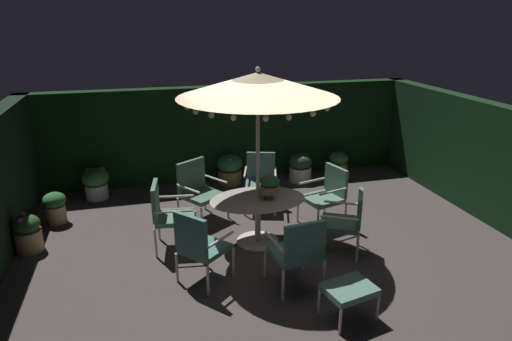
% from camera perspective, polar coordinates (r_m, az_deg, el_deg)
% --- Properties ---
extents(ground_plane, '(8.08, 7.10, 0.02)m').
position_cam_1_polar(ground_plane, '(6.78, 2.36, -10.39)').
color(ground_plane, '#443C3B').
extents(hedge_backdrop_rear, '(8.08, 0.30, 1.97)m').
position_cam_1_polar(hedge_backdrop_rear, '(9.48, -3.56, 4.89)').
color(hedge_backdrop_rear, black).
rests_on(hedge_backdrop_rear, ground_plane).
extents(hedge_backdrop_right, '(0.30, 7.10, 1.97)m').
position_cam_1_polar(hedge_backdrop_right, '(8.30, 29.08, 0.29)').
color(hedge_backdrop_right, black).
rests_on(hedge_backdrop_right, ground_plane).
extents(patio_dining_table, '(1.46, 1.05, 0.74)m').
position_cam_1_polar(patio_dining_table, '(6.78, 0.22, -5.05)').
color(patio_dining_table, silver).
rests_on(patio_dining_table, ground_plane).
extents(patio_umbrella, '(2.28, 2.28, 2.68)m').
position_cam_1_polar(patio_umbrella, '(6.24, 0.24, 10.86)').
color(patio_umbrella, silver).
rests_on(patio_umbrella, ground_plane).
extents(centerpiece_planter, '(0.30, 0.30, 0.40)m').
position_cam_1_polar(centerpiece_planter, '(6.60, 1.76, -1.85)').
color(centerpiece_planter, '#A75F42').
rests_on(centerpiece_planter, patio_dining_table).
extents(patio_chair_north, '(0.71, 0.73, 1.00)m').
position_cam_1_polar(patio_chair_north, '(8.01, 0.59, -0.93)').
color(patio_chair_north, silver).
rests_on(patio_chair_north, ground_plane).
extents(patio_chair_northeast, '(0.87, 0.87, 1.01)m').
position_cam_1_polar(patio_chair_northeast, '(7.65, -7.42, -2.15)').
color(patio_chair_northeast, silver).
rests_on(patio_chair_northeast, ground_plane).
extents(patio_chair_east, '(0.68, 0.66, 1.04)m').
position_cam_1_polar(patio_chair_east, '(6.73, -11.23, -5.15)').
color(patio_chair_east, beige).
rests_on(patio_chair_east, ground_plane).
extents(patio_chair_southeast, '(0.79, 0.78, 1.03)m').
position_cam_1_polar(patio_chair_southeast, '(5.82, -7.29, -9.26)').
color(patio_chair_southeast, silver).
rests_on(patio_chair_southeast, ground_plane).
extents(patio_chair_south, '(0.68, 0.66, 1.00)m').
position_cam_1_polar(patio_chair_south, '(5.69, 5.45, -10.01)').
color(patio_chair_south, beige).
rests_on(patio_chair_south, ground_plane).
extents(patio_chair_southwest, '(0.78, 0.77, 0.96)m').
position_cam_1_polar(patio_chair_southwest, '(6.63, 11.59, -6.00)').
color(patio_chair_southwest, silver).
rests_on(patio_chair_southwest, ground_plane).
extents(patio_chair_west, '(0.73, 0.72, 0.98)m').
position_cam_1_polar(patio_chair_west, '(7.48, 9.13, -2.76)').
color(patio_chair_west, silver).
rests_on(patio_chair_west, ground_plane).
extents(ottoman_footrest, '(0.64, 0.55, 0.42)m').
position_cam_1_polar(ottoman_footrest, '(5.39, 11.83, -14.77)').
color(ottoman_footrest, silver).
rests_on(ottoman_footrest, ground_plane).
extents(potted_plant_right_far, '(0.38, 0.38, 0.54)m').
position_cam_1_polar(potted_plant_right_far, '(8.24, -24.33, -4.19)').
color(potted_plant_right_far, tan).
rests_on(potted_plant_right_far, ground_plane).
extents(potted_plant_left_near, '(0.40, 0.40, 0.53)m').
position_cam_1_polar(potted_plant_left_near, '(9.90, 10.50, 0.92)').
color(potted_plant_left_near, '#A66E44').
rests_on(potted_plant_left_near, ground_plane).
extents(potted_plant_back_left, '(0.51, 0.51, 0.60)m').
position_cam_1_polar(potted_plant_back_left, '(9.01, -19.82, -1.40)').
color(potted_plant_back_left, silver).
rests_on(potted_plant_back_left, ground_plane).
extents(potted_plant_left_far, '(0.39, 0.39, 0.58)m').
position_cam_1_polar(potted_plant_left_far, '(7.48, -27.19, -7.09)').
color(potted_plant_left_far, tan).
rests_on(potted_plant_left_far, ground_plane).
extents(potted_plant_right_near, '(0.53, 0.53, 0.62)m').
position_cam_1_polar(potted_plant_right_near, '(9.26, -3.39, 0.27)').
color(potted_plant_right_near, olive).
rests_on(potted_plant_right_near, ground_plane).
extents(potted_plant_front_corner, '(0.48, 0.48, 0.61)m').
position_cam_1_polar(potted_plant_front_corner, '(9.42, 5.71, 0.50)').
color(potted_plant_front_corner, beige).
rests_on(potted_plant_front_corner, ground_plane).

